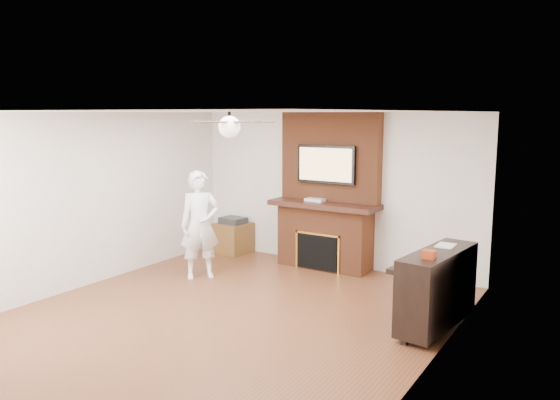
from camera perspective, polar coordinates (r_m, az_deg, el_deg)
The scene contains 12 objects.
room_shell at distance 6.64m, azimuth -5.17°, elevation -1.65°, with size 5.36×5.86×2.86m.
fireplace at distance 8.82m, azimuth 4.91°, elevation -0.68°, with size 1.78×0.64×2.50m.
tv at distance 8.69m, azimuth 4.83°, elevation 3.73°, with size 1.00×0.08×0.60m.
ceiling_fan at distance 6.53m, azimuth -5.30°, elevation 7.71°, with size 1.21×1.21×0.31m.
person at distance 8.31m, azimuth -8.35°, elevation -2.59°, with size 0.60×0.40×1.63m, color white.
side_table at distance 9.86m, azimuth -4.91°, elevation -3.79°, with size 0.60×0.60×0.64m.
piano at distance 6.63m, azimuth 16.05°, elevation -8.72°, with size 0.68×1.45×1.01m.
cable_box at distance 8.79m, azimuth 3.69°, elevation 0.01°, with size 0.31×0.18×0.04m, color silver.
candle_orange at distance 8.94m, azimuth 3.03°, elevation -6.61°, with size 0.07×0.07×0.14m, color #BE7416.
candle_green at distance 8.86m, azimuth 3.46°, elevation -6.88°, with size 0.06×0.06×0.10m, color olive.
candle_cream at distance 8.75m, azimuth 5.01°, elevation -7.07°, with size 0.08×0.08×0.11m, color #F5E3C3.
candle_blue at distance 8.83m, azimuth 4.98°, elevation -7.01°, with size 0.06×0.06×0.08m, color #33539B.
Camera 1 is at (3.96, -5.19, 2.48)m, focal length 35.00 mm.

